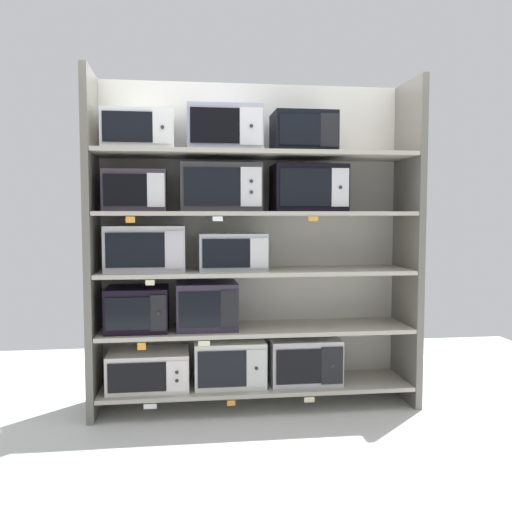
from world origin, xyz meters
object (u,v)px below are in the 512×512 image
at_px(microwave_3, 138,309).
at_px(microwave_11, 224,129).
at_px(microwave_4, 207,305).
at_px(microwave_2, 303,360).
at_px(microwave_12, 303,133).
at_px(microwave_10, 139,131).
at_px(microwave_5, 146,249).
at_px(microwave_6, 232,252).
at_px(microwave_0, 149,369).
at_px(microwave_8, 220,188).
at_px(microwave_1, 229,362).
at_px(microwave_9, 308,188).
at_px(microwave_7, 136,191).

xyz_separation_m(microwave_3, microwave_11, (0.62, -0.00, 1.28)).
bearing_deg(microwave_11, microwave_4, 179.97).
relative_size(microwave_3, microwave_4, 1.00).
bearing_deg(microwave_2, microwave_12, -179.96).
bearing_deg(microwave_10, microwave_5, 0.07).
bearing_deg(microwave_6, microwave_0, -180.00).
bearing_deg(microwave_12, microwave_2, 0.04).
bearing_deg(microwave_0, microwave_4, 0.02).
bearing_deg(microwave_2, microwave_3, 180.00).
xyz_separation_m(microwave_4, microwave_10, (-0.47, -0.00, 1.24)).
bearing_deg(microwave_0, microwave_3, 179.87).
xyz_separation_m(microwave_5, microwave_8, (0.53, -0.00, 0.43)).
bearing_deg(microwave_5, microwave_1, -0.01).
bearing_deg(microwave_8, microwave_5, 179.99).
xyz_separation_m(microwave_1, microwave_12, (0.54, 0.00, 1.68)).
bearing_deg(microwave_1, microwave_2, 0.02).
xyz_separation_m(microwave_1, microwave_4, (-0.16, 0.00, 0.43)).
bearing_deg(microwave_9, microwave_3, 179.99).
bearing_deg(microwave_8, microwave_2, 0.01).
relative_size(microwave_0, microwave_8, 1.01).
bearing_deg(microwave_8, microwave_9, -0.01).
height_order(microwave_5, microwave_10, microwave_10).
height_order(microwave_4, microwave_11, microwave_11).
bearing_deg(microwave_11, microwave_9, -0.01).
distance_m(microwave_7, microwave_10, 0.42).
xyz_separation_m(microwave_6, microwave_7, (-0.68, 0.00, 0.43)).
distance_m(microwave_10, microwave_12, 1.17).
relative_size(microwave_9, microwave_12, 1.18).
bearing_deg(microwave_2, microwave_1, -179.98).
relative_size(microwave_7, microwave_9, 0.82).
height_order(microwave_2, microwave_5, microwave_5).
bearing_deg(microwave_5, microwave_0, -0.60).
relative_size(microwave_0, microwave_12, 1.29).
height_order(microwave_0, microwave_7, microwave_7).
height_order(microwave_1, microwave_12, microwave_12).
bearing_deg(microwave_7, microwave_9, -0.01).
bearing_deg(microwave_12, microwave_0, -179.99).
distance_m(microwave_0, microwave_3, 0.45).
bearing_deg(microwave_6, microwave_3, 179.99).
xyz_separation_m(microwave_6, microwave_12, (0.52, 0.00, 0.86)).
xyz_separation_m(microwave_0, microwave_4, (0.42, 0.00, 0.46)).
distance_m(microwave_0, microwave_4, 0.62).
bearing_deg(microwave_12, microwave_11, -179.99).
height_order(microwave_0, microwave_11, microwave_11).
distance_m(microwave_5, microwave_11, 1.02).
xyz_separation_m(microwave_3, microwave_5, (0.06, -0.00, 0.43)).
height_order(microwave_7, microwave_9, microwave_9).
relative_size(microwave_2, microwave_9, 0.98).
bearing_deg(microwave_3, microwave_7, -174.67).
bearing_deg(microwave_2, microwave_9, -0.44).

